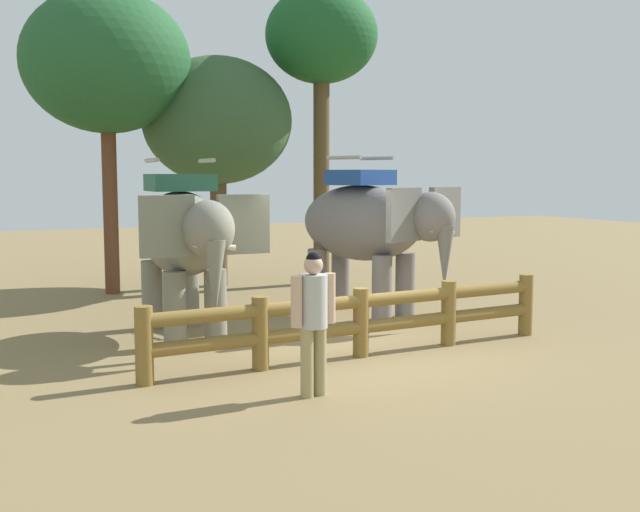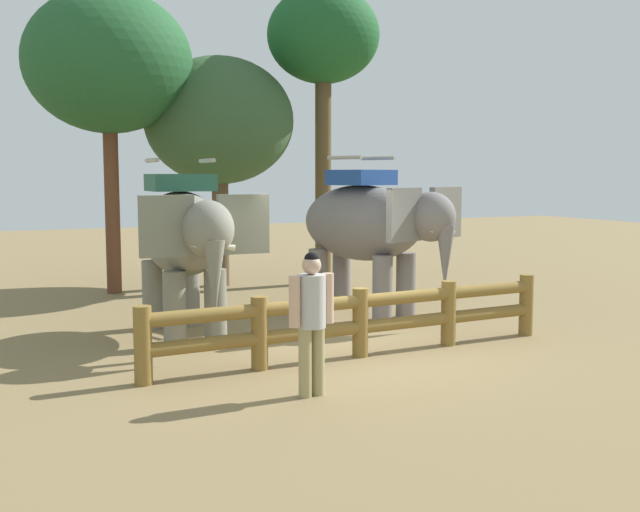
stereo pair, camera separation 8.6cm
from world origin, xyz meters
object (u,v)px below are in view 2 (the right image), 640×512
at_px(elephant_near_left, 185,238).
at_px(tree_back_center, 108,63).
at_px(log_fence, 360,317).
at_px(tourist_woman_in_black, 312,313).
at_px(elephant_center, 370,227).
at_px(tree_far_left, 323,42).
at_px(tree_far_right, 219,122).

distance_m(elephant_near_left, tree_back_center, 6.61).
bearing_deg(log_fence, tourist_woman_in_black, -134.01).
relative_size(elephant_near_left, tourist_woman_in_black, 1.94).
distance_m(log_fence, tree_back_center, 9.50).
bearing_deg(elephant_center, tree_far_left, 76.06).
bearing_deg(tourist_woman_in_black, elephant_near_left, 97.27).
height_order(elephant_center, tree_back_center, tree_back_center).
bearing_deg(elephant_center, tree_far_right, 104.59).
distance_m(elephant_center, tree_back_center, 7.35).
xyz_separation_m(elephant_center, tree_far_left, (1.12, 4.50, 4.26)).
bearing_deg(tree_far_left, elephant_near_left, -134.60).
bearing_deg(log_fence, elephant_near_left, 130.27).
bearing_deg(elephant_center, log_fence, -121.23).
bearing_deg(tourist_woman_in_black, tree_far_right, 78.72).
distance_m(tourist_woman_in_black, tree_far_left, 11.17).
relative_size(elephant_near_left, tree_far_right, 0.63).
bearing_deg(elephant_near_left, log_fence, -49.73).
height_order(elephant_center, tourist_woman_in_black, elephant_center).
bearing_deg(elephant_near_left, tourist_woman_in_black, -82.73).
distance_m(elephant_center, tree_far_right, 5.85).
height_order(tourist_woman_in_black, tree_back_center, tree_back_center).
bearing_deg(tree_far_right, tree_back_center, -176.78).
height_order(log_fence, tree_back_center, tree_back_center).
bearing_deg(tree_back_center, tourist_woman_in_black, -85.76).
relative_size(elephant_center, tree_far_right, 0.66).
bearing_deg(tourist_woman_in_black, tree_far_left, 63.86).
bearing_deg(log_fence, tree_back_center, 105.70).
xyz_separation_m(log_fence, tree_back_center, (-2.24, 7.97, 4.66)).
relative_size(elephant_near_left, elephant_center, 0.94).
height_order(tree_far_left, tree_far_right, tree_far_left).
bearing_deg(elephant_center, tree_back_center, 128.29).
height_order(tourist_woman_in_black, tree_far_right, tree_far_right).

